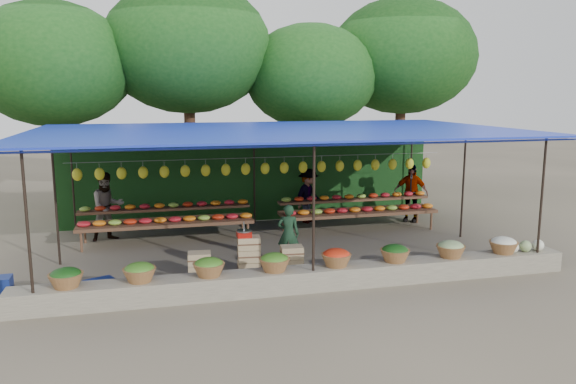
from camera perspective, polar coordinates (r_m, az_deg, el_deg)
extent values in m
plane|color=brown|center=(13.26, -1.05, -5.85)|extent=(60.00, 60.00, 0.00)
cube|color=#655F50|center=(10.66, 2.33, -8.75)|extent=(10.60, 0.55, 0.40)
cylinder|color=black|center=(9.97, -24.90, -3.86)|extent=(0.05, 0.05, 2.80)
cylinder|color=black|center=(10.20, 2.62, -2.62)|extent=(0.05, 0.05, 2.80)
cylinder|color=black|center=(12.43, 24.32, -1.21)|extent=(0.05, 0.05, 2.80)
cylinder|color=black|center=(12.77, -22.55, -0.80)|extent=(0.05, 0.05, 2.80)
cylinder|color=black|center=(14.77, 17.39, 0.90)|extent=(0.05, 0.05, 2.80)
cylinder|color=black|center=(15.61, -21.05, 1.15)|extent=(0.05, 0.05, 2.80)
cylinder|color=black|center=(15.75, -3.45, 1.89)|extent=(0.05, 0.05, 2.80)
cylinder|color=black|center=(17.28, 12.40, 2.40)|extent=(0.05, 0.05, 2.80)
cube|color=#182EB8|center=(12.78, -1.09, 6.31)|extent=(10.80, 6.60, 0.04)
cube|color=#182EB8|center=(10.86, 1.30, 4.69)|extent=(10.80, 2.19, 0.26)
cube|color=#182EB8|center=(14.74, -2.85, 6.10)|extent=(10.80, 2.19, 0.26)
cylinder|color=#949599|center=(14.21, -2.35, 3.53)|extent=(9.60, 0.01, 0.01)
ellipsoid|color=yellow|center=(14.05, -20.63, 1.66)|extent=(0.23, 0.17, 0.30)
ellipsoid|color=yellow|center=(14.00, -18.59, 1.75)|extent=(0.23, 0.17, 0.30)
ellipsoid|color=yellow|center=(13.97, -16.55, 1.84)|extent=(0.23, 0.17, 0.30)
ellipsoid|color=yellow|center=(13.96, -14.50, 1.93)|extent=(0.23, 0.17, 0.30)
ellipsoid|color=yellow|center=(13.96, -12.45, 2.02)|extent=(0.23, 0.17, 0.30)
ellipsoid|color=yellow|center=(13.98, -10.40, 2.11)|extent=(0.23, 0.17, 0.30)
ellipsoid|color=yellow|center=(14.02, -8.36, 2.19)|extent=(0.23, 0.17, 0.30)
ellipsoid|color=yellow|center=(14.08, -6.34, 2.26)|extent=(0.23, 0.17, 0.30)
ellipsoid|color=yellow|center=(14.16, -4.33, 2.34)|extent=(0.23, 0.17, 0.30)
ellipsoid|color=yellow|center=(14.25, -2.35, 2.41)|extent=(0.23, 0.17, 0.30)
ellipsoid|color=yellow|center=(14.36, -0.39, 2.48)|extent=(0.23, 0.17, 0.30)
ellipsoid|color=yellow|center=(14.48, 1.53, 2.54)|extent=(0.23, 0.17, 0.30)
ellipsoid|color=yellow|center=(14.62, 3.42, 2.60)|extent=(0.23, 0.17, 0.30)
ellipsoid|color=yellow|center=(14.78, 5.27, 2.65)|extent=(0.23, 0.17, 0.30)
ellipsoid|color=yellow|center=(14.95, 7.08, 2.71)|extent=(0.23, 0.17, 0.30)
ellipsoid|color=yellow|center=(15.14, 8.85, 2.75)|extent=(0.23, 0.17, 0.30)
ellipsoid|color=yellow|center=(15.34, 10.57, 2.80)|extent=(0.23, 0.17, 0.30)
ellipsoid|color=yellow|center=(15.56, 12.25, 2.84)|extent=(0.23, 0.17, 0.30)
ellipsoid|color=yellow|center=(15.78, 13.88, 2.87)|extent=(0.23, 0.17, 0.30)
ellipsoid|color=#174612|center=(10.24, -21.65, -7.82)|extent=(0.52, 0.52, 0.23)
ellipsoid|color=#3D761F|center=(10.14, -14.86, -7.60)|extent=(0.52, 0.52, 0.23)
ellipsoid|color=#3D761F|center=(10.18, -8.05, -7.28)|extent=(0.52, 0.52, 0.23)
ellipsoid|color=#3D761F|center=(10.37, -1.39, -6.86)|extent=(0.52, 0.52, 0.23)
ellipsoid|color=red|center=(10.68, 4.94, -6.38)|extent=(0.52, 0.52, 0.23)
ellipsoid|color=#174612|center=(11.12, 10.83, -5.87)|extent=(0.52, 0.52, 0.23)
ellipsoid|color=#8CAA6A|center=(11.66, 16.21, -5.34)|extent=(0.52, 0.52, 0.23)
ellipsoid|color=silver|center=(12.30, 21.06, -4.82)|extent=(0.52, 0.52, 0.23)
cube|color=#1C4B1A|center=(16.02, -3.61, 1.48)|extent=(10.60, 0.06, 2.50)
cylinder|color=#311F12|center=(18.49, -22.28, 4.19)|extent=(0.36, 0.36, 3.97)
ellipsoid|color=#113E12|center=(18.43, -22.80, 11.88)|extent=(4.77, 4.77, 3.69)
cylinder|color=#311F12|center=(18.73, -9.91, 5.65)|extent=(0.36, 0.36, 4.48)
ellipsoid|color=#113E12|center=(18.73, -10.18, 14.22)|extent=(5.39, 5.39, 4.17)
cylinder|color=#311F12|center=(19.18, 2.23, 4.74)|extent=(0.36, 0.36, 3.71)
ellipsoid|color=#113E12|center=(19.10, 2.28, 11.68)|extent=(4.47, 4.47, 3.45)
cylinder|color=#311F12|center=(20.77, 11.28, 5.85)|extent=(0.36, 0.36, 4.35)
ellipsoid|color=#113E12|center=(20.76, 11.55, 13.36)|extent=(5.24, 5.24, 4.05)
cube|color=#533821|center=(14.08, -12.24, -3.03)|extent=(4.20, 0.95, 0.08)
cube|color=#533821|center=(14.32, -12.33, -1.68)|extent=(4.20, 0.35, 0.06)
cylinder|color=#533821|center=(13.84, -20.26, -4.74)|extent=(0.06, 0.06, 0.50)
cylinder|color=#533821|center=(13.94, -4.10, -4.02)|extent=(0.06, 0.06, 0.50)
cylinder|color=#533821|center=(14.61, -19.94, -3.95)|extent=(0.06, 0.06, 0.50)
cylinder|color=#533821|center=(14.71, -4.64, -3.28)|extent=(0.06, 0.06, 0.50)
ellipsoid|color=red|center=(13.99, -20.04, -3.09)|extent=(0.31, 0.26, 0.13)
ellipsoid|color=#89B838|center=(14.38, -19.93, -1.64)|extent=(0.26, 0.22, 0.12)
ellipsoid|color=orange|center=(13.96, -18.61, -3.03)|extent=(0.31, 0.26, 0.13)
ellipsoid|color=red|center=(14.34, -18.54, -1.58)|extent=(0.26, 0.22, 0.12)
ellipsoid|color=#89B838|center=(13.94, -17.18, -2.98)|extent=(0.31, 0.26, 0.13)
ellipsoid|color=red|center=(14.32, -17.14, -1.53)|extent=(0.26, 0.22, 0.12)
ellipsoid|color=red|center=(13.92, -15.74, -2.92)|extent=(0.31, 0.26, 0.13)
ellipsoid|color=orange|center=(14.30, -15.75, -1.47)|extent=(0.26, 0.22, 0.12)
ellipsoid|color=red|center=(13.91, -14.30, -2.86)|extent=(0.31, 0.26, 0.13)
ellipsoid|color=red|center=(14.30, -14.34, -1.41)|extent=(0.26, 0.22, 0.12)
ellipsoid|color=orange|center=(13.91, -12.86, -2.80)|extent=(0.31, 0.26, 0.13)
ellipsoid|color=orange|center=(14.30, -12.94, -1.35)|extent=(0.26, 0.22, 0.12)
ellipsoid|color=red|center=(13.92, -11.41, -2.73)|extent=(0.31, 0.26, 0.13)
ellipsoid|color=#89B838|center=(14.31, -11.54, -1.29)|extent=(0.26, 0.22, 0.12)
ellipsoid|color=orange|center=(13.94, -9.98, -2.67)|extent=(0.31, 0.26, 0.13)
ellipsoid|color=red|center=(14.33, -10.14, -1.23)|extent=(0.26, 0.22, 0.12)
ellipsoid|color=#89B838|center=(13.97, -8.54, -2.60)|extent=(0.31, 0.26, 0.13)
ellipsoid|color=red|center=(14.35, -8.75, -1.17)|extent=(0.26, 0.22, 0.12)
ellipsoid|color=red|center=(14.01, -7.12, -2.53)|extent=(0.31, 0.26, 0.13)
ellipsoid|color=orange|center=(14.39, -7.36, -1.10)|extent=(0.26, 0.22, 0.12)
ellipsoid|color=red|center=(14.05, -5.70, -2.46)|extent=(0.31, 0.26, 0.13)
ellipsoid|color=red|center=(14.43, -5.98, -1.04)|extent=(0.26, 0.22, 0.12)
ellipsoid|color=orange|center=(14.10, -4.29, -2.39)|extent=(0.31, 0.26, 0.13)
ellipsoid|color=orange|center=(14.48, -4.61, -0.98)|extent=(0.26, 0.22, 0.12)
cube|color=#533821|center=(15.07, 7.12, -2.02)|extent=(4.20, 0.95, 0.08)
cube|color=#533821|center=(15.29, 6.74, -0.77)|extent=(4.20, 0.35, 0.06)
cylinder|color=#533821|center=(14.17, 0.29, -3.76)|extent=(0.06, 0.06, 0.50)
cylinder|color=#533821|center=(15.58, 14.35, -2.81)|extent=(0.06, 0.06, 0.50)
cylinder|color=#533821|center=(14.92, -0.47, -3.05)|extent=(0.06, 0.06, 0.50)
cylinder|color=#533821|center=(16.27, 13.01, -2.21)|extent=(0.06, 0.06, 0.50)
ellipsoid|color=red|center=(14.34, 0.24, -2.16)|extent=(0.31, 0.26, 0.13)
ellipsoid|color=#89B838|center=(14.71, -0.19, -0.77)|extent=(0.26, 0.22, 0.12)
ellipsoid|color=orange|center=(14.43, 1.59, -2.09)|extent=(0.31, 0.26, 0.13)
ellipsoid|color=red|center=(14.80, 1.12, -0.71)|extent=(0.26, 0.22, 0.12)
ellipsoid|color=#89B838|center=(14.52, 2.92, -2.01)|extent=(0.31, 0.26, 0.13)
ellipsoid|color=red|center=(14.89, 2.42, -0.65)|extent=(0.26, 0.22, 0.12)
ellipsoid|color=red|center=(14.63, 4.23, -1.94)|extent=(0.31, 0.26, 0.13)
ellipsoid|color=orange|center=(14.99, 3.71, -0.58)|extent=(0.26, 0.22, 0.12)
ellipsoid|color=red|center=(14.74, 5.52, -1.87)|extent=(0.31, 0.26, 0.13)
ellipsoid|color=red|center=(15.10, 4.97, -0.52)|extent=(0.26, 0.22, 0.12)
ellipsoid|color=orange|center=(14.86, 6.80, -1.80)|extent=(0.31, 0.26, 0.13)
ellipsoid|color=orange|center=(15.22, 6.22, -0.46)|extent=(0.26, 0.22, 0.12)
ellipsoid|color=red|center=(14.99, 8.05, -1.72)|extent=(0.31, 0.26, 0.13)
ellipsoid|color=#89B838|center=(15.34, 7.44, -0.40)|extent=(0.26, 0.22, 0.12)
ellipsoid|color=orange|center=(15.12, 9.28, -1.65)|extent=(0.31, 0.26, 0.13)
ellipsoid|color=red|center=(15.47, 8.65, -0.35)|extent=(0.26, 0.22, 0.12)
ellipsoid|color=#89B838|center=(15.26, 10.48, -1.58)|extent=(0.31, 0.26, 0.13)
ellipsoid|color=red|center=(15.61, 9.83, -0.29)|extent=(0.26, 0.22, 0.12)
ellipsoid|color=red|center=(15.41, 11.67, -1.51)|extent=(0.31, 0.26, 0.13)
ellipsoid|color=orange|center=(15.76, 11.00, -0.23)|extent=(0.26, 0.22, 0.12)
ellipsoid|color=red|center=(15.56, 12.83, -1.44)|extent=(0.31, 0.26, 0.13)
ellipsoid|color=red|center=(15.91, 12.14, -0.17)|extent=(0.26, 0.22, 0.12)
ellipsoid|color=orange|center=(15.72, 13.97, -1.37)|extent=(0.31, 0.26, 0.13)
ellipsoid|color=orange|center=(16.06, 13.26, -0.12)|extent=(0.26, 0.22, 0.12)
cube|color=tan|center=(11.44, -8.95, -7.94)|extent=(0.48, 0.38, 0.25)
cube|color=tan|center=(11.36, -8.99, -6.70)|extent=(0.48, 0.38, 0.25)
cube|color=tan|center=(11.56, -3.97, -7.65)|extent=(0.48, 0.38, 0.25)
cube|color=tan|center=(11.49, -3.98, -6.41)|extent=(0.48, 0.38, 0.25)
cube|color=tan|center=(11.41, -4.00, -5.16)|extent=(0.48, 0.38, 0.25)
cube|color=tan|center=(11.74, 0.39, -7.34)|extent=(0.48, 0.38, 0.25)
cube|color=tan|center=(11.67, 0.39, -6.12)|extent=(0.48, 0.38, 0.25)
cube|color=#AE150D|center=(11.35, -4.49, -4.30)|extent=(0.28, 0.24, 0.11)
cylinder|color=#949599|center=(11.34, -4.49, -3.96)|extent=(0.30, 0.30, 0.03)
cylinder|color=#949599|center=(11.31, -4.50, -3.52)|extent=(0.03, 0.03, 0.21)
imported|color=#183621|center=(12.07, 0.03, -4.28)|extent=(0.54, 0.44, 1.29)
imported|color=slate|center=(14.58, -17.88, -1.42)|extent=(1.02, 0.91, 1.71)
imported|color=slate|center=(15.82, 2.08, -0.39)|extent=(1.13, 1.05, 1.53)
imported|color=slate|center=(16.32, 12.37, -0.08)|extent=(1.02, 0.89, 1.65)
cube|color=navy|center=(10.85, -18.54, -9.22)|extent=(0.61, 0.54, 0.30)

